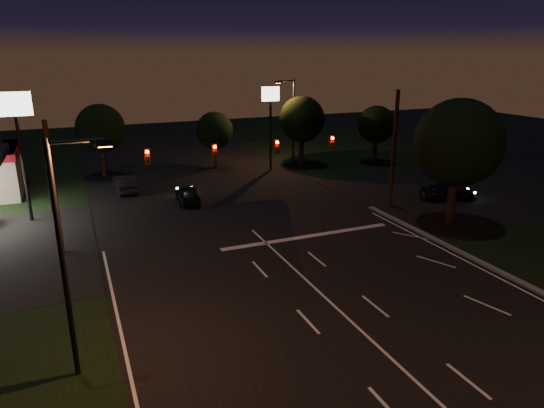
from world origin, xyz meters
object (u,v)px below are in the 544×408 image
car_oncoming_a (188,194)px  car_oncoming_b (125,183)px  utility_pole_right (390,206)px  car_cross (448,192)px  tree_right_near (457,144)px

car_oncoming_a → car_oncoming_b: 6.82m
utility_pole_right → car_cross: (5.41, -0.44, 0.66)m
utility_pole_right → car_oncoming_a: utility_pole_right is taller
car_oncoming_a → car_oncoming_b: size_ratio=0.92×
car_oncoming_a → car_cross: car_oncoming_a is taller
car_cross → tree_right_near: bearing=155.4°
utility_pole_right → tree_right_near: tree_right_near is taller
tree_right_near → utility_pole_right: bearing=107.5°
tree_right_near → car_oncoming_a: tree_right_near is taller
utility_pole_right → car_oncoming_b: bearing=146.9°
utility_pole_right → car_oncoming_b: 22.51m
tree_right_near → car_cross: size_ratio=1.92×
utility_pole_right → car_oncoming_a: 16.17m
car_oncoming_a → car_cross: bearing=165.0°
utility_pole_right → car_oncoming_a: size_ratio=2.17×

